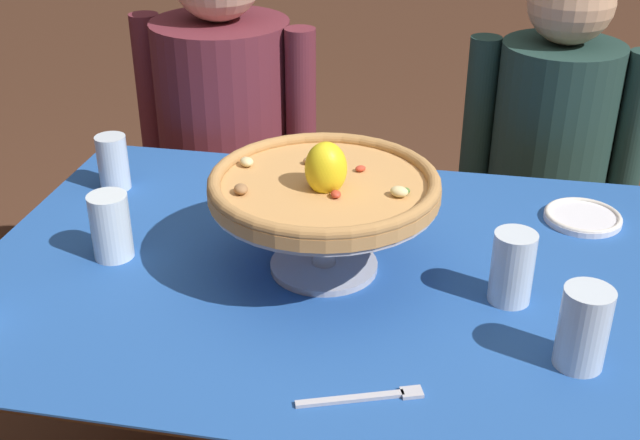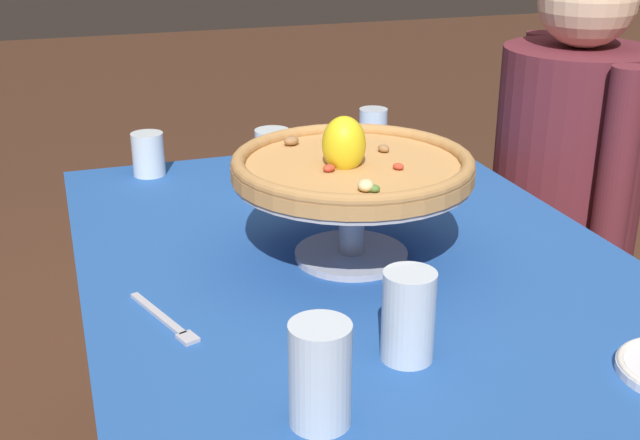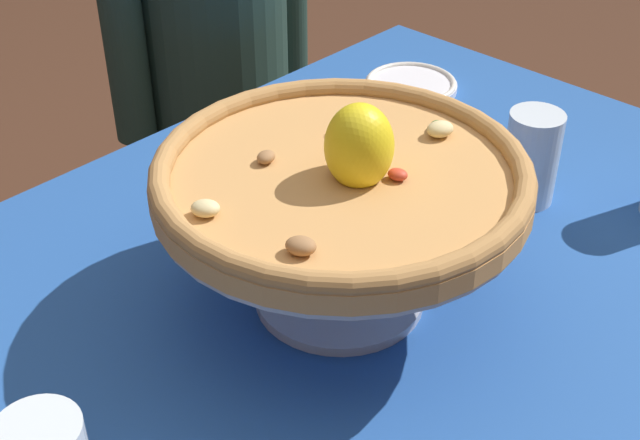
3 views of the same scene
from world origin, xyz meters
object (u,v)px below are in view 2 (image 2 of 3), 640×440
at_px(pizza_stand, 352,202).
at_px(water_glass_front_left, 148,157).
at_px(water_glass_front_right, 320,381).
at_px(dinner_fork, 166,320).
at_px(water_glass_back_left, 373,136).
at_px(water_glass_side_right, 408,322).
at_px(diner_left, 564,199).
at_px(water_glass_side_left, 273,162).
at_px(pizza, 352,164).

bearing_deg(pizza_stand, water_glass_front_left, -153.91).
bearing_deg(pizza_stand, water_glass_front_right, -24.88).
relative_size(water_glass_front_left, dinner_fork, 0.53).
relative_size(water_glass_front_left, water_glass_back_left, 0.79).
xyz_separation_m(water_glass_side_right, diner_left, (-0.75, 0.77, -0.18)).
distance_m(water_glass_side_right, water_glass_side_left, 0.73).
height_order(pizza_stand, diner_left, diner_left).
distance_m(water_glass_front_right, diner_left, 1.27).
height_order(pizza, water_glass_front_right, pizza).
distance_m(water_glass_back_left, dinner_fork, 0.88).
bearing_deg(diner_left, water_glass_front_right, -47.63).
relative_size(water_glass_front_left, diner_left, 0.08).
relative_size(pizza, water_glass_back_left, 3.35).
distance_m(water_glass_side_left, diner_left, 0.78).
bearing_deg(pizza_stand, pizza, -74.90).
relative_size(water_glass_side_right, water_glass_front_right, 0.97).
height_order(pizza_stand, water_glass_back_left, pizza_stand).
bearing_deg(diner_left, water_glass_front_left, -98.75).
relative_size(water_glass_side_left, water_glass_front_right, 0.95).
xyz_separation_m(water_glass_side_left, dinner_fork, (0.53, -0.31, -0.05)).
relative_size(water_glass_side_left, water_glass_back_left, 1.05).
bearing_deg(pizza_stand, water_glass_side_left, -175.32).
relative_size(water_glass_back_left, dinner_fork, 0.67).
distance_m(water_glass_front_left, diner_left, 1.03).
distance_m(water_glass_side_right, diner_left, 1.09).
bearing_deg(water_glass_back_left, water_glass_side_right, -18.72).
relative_size(water_glass_front_right, dinner_fork, 0.73).
bearing_deg(pizza_stand, water_glass_side_right, -7.16).
xyz_separation_m(pizza, water_glass_side_right, (0.33, -0.04, -0.12)).
relative_size(water_glass_side_right, water_glass_back_left, 1.07).
bearing_deg(water_glass_side_right, water_glass_front_right, -57.54).
distance_m(pizza, water_glass_back_left, 0.59).
relative_size(pizza, water_glass_side_left, 3.20).
relative_size(pizza, water_glass_front_left, 4.22).
relative_size(dinner_fork, diner_left, 0.15).
bearing_deg(pizza_stand, water_glass_back_left, 154.51).
distance_m(water_glass_side_right, dinner_fork, 0.37).
height_order(dinner_fork, diner_left, diner_left).
xyz_separation_m(pizza_stand, water_glass_front_right, (0.44, -0.20, -0.05)).
xyz_separation_m(water_glass_front_right, water_glass_back_left, (-0.95, 0.45, -0.00)).
bearing_deg(water_glass_front_right, water_glass_side_right, 122.46).
bearing_deg(dinner_fork, water_glass_side_left, 149.47).
distance_m(pizza, water_glass_front_left, 0.64).
bearing_deg(water_glass_front_right, diner_left, 132.37).
distance_m(pizza, water_glass_side_left, 0.42).
height_order(pizza_stand, water_glass_front_right, pizza_stand).
xyz_separation_m(water_glass_side_left, water_glass_front_right, (0.84, -0.17, 0.00)).
bearing_deg(water_glass_side_left, water_glass_front_right, -11.49).
bearing_deg(water_glass_side_left, pizza_stand, 4.68).
bearing_deg(water_glass_back_left, dinner_fork, -42.42).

